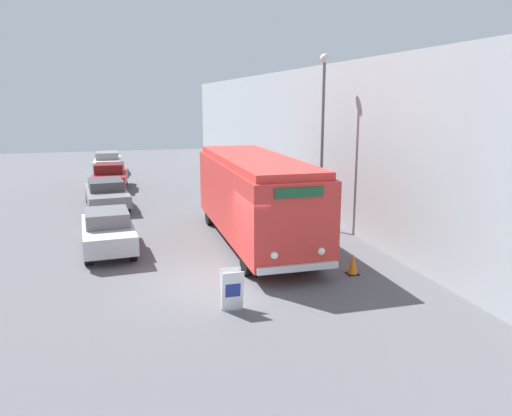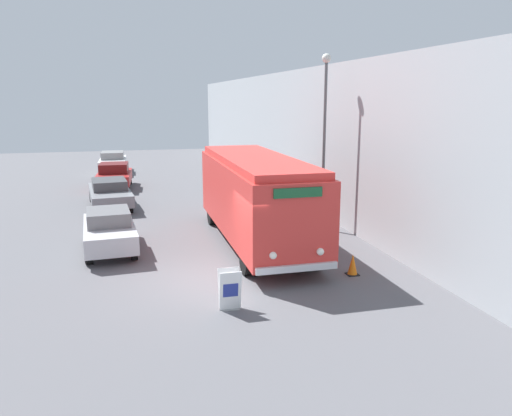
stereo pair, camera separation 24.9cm
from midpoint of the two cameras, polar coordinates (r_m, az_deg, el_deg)
ground_plane at (r=15.26m, az=-4.79°, el=-8.17°), size 80.00×80.00×0.00m
building_wall_right at (r=25.73m, az=5.00°, el=8.03°), size 0.30×60.00×6.81m
vintage_bus at (r=18.46m, az=-0.50°, el=1.47°), size 2.59×9.45×3.28m
sign_board at (r=13.03m, az=-3.31°, el=-9.39°), size 0.56×0.40×1.07m
streetlamp at (r=20.41m, az=7.30°, el=9.97°), size 0.36×0.36×7.06m
parked_car_near at (r=18.53m, az=-16.94°, el=-2.49°), size 1.99×4.15×1.48m
parked_car_mid at (r=26.01m, az=-16.98°, el=1.65°), size 2.34×4.89×1.39m
parked_car_far at (r=31.41m, az=-16.57°, el=3.54°), size 2.16×4.20×1.52m
parked_car_distant at (r=38.14m, az=-16.77°, el=5.04°), size 1.92×4.58×1.54m
traffic_cone at (r=15.82m, az=10.57°, el=-6.33°), size 0.36×0.36×0.67m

